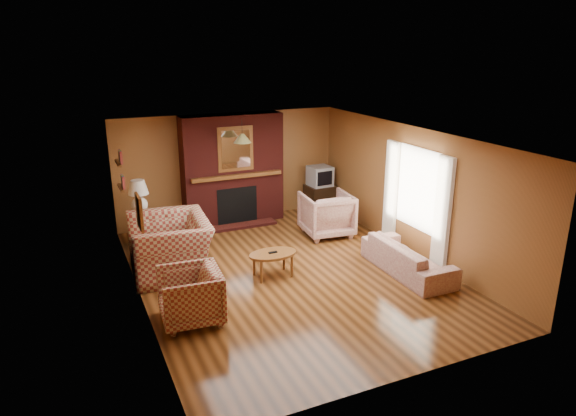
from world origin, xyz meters
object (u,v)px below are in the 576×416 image
plaid_armchair (190,296)px  floral_sofa (408,257)px  table_lamp (139,195)px  tv_stand (319,199)px  crt_tv (320,176)px  coffee_table (273,256)px  plaid_loveseat (170,246)px  fireplace (233,170)px  side_table (142,228)px  floral_armchair (327,214)px

plaid_armchair → floral_sofa: size_ratio=0.46×
table_lamp → tv_stand: bearing=4.8°
crt_tv → coffee_table: bearing=-130.2°
crt_tv → floral_sofa: bearing=-92.4°
plaid_armchair → coffee_table: 1.87m
plaid_loveseat → tv_stand: size_ratio=2.27×
fireplace → side_table: size_ratio=3.60×
table_lamp → crt_tv: (4.15, 0.34, -0.14)m
tv_stand → side_table: bearing=-176.0°
plaid_loveseat → crt_tv: crt_tv is taller
fireplace → table_lamp: size_ratio=3.69×
floral_sofa → coffee_table: floral_sofa is taller
fireplace → tv_stand: size_ratio=3.64×
fireplace → side_table: fireplace is taller
fireplace → plaid_loveseat: bearing=-131.8°
side_table → plaid_armchair: bearing=-87.4°
fireplace → plaid_armchair: bearing=-116.8°
fireplace → tv_stand: bearing=-5.1°
fireplace → floral_armchair: bearing=-46.4°
table_lamp → tv_stand: size_ratio=0.99×
fireplace → floral_armchair: size_ratio=2.43×
floral_armchair → side_table: floral_armchair is taller
coffee_table → plaid_armchair: bearing=-151.6°
crt_tv → floral_armchair: bearing=-112.1°
crt_tv → plaid_armchair: bearing=-137.5°
floral_armchair → table_lamp: bearing=-10.2°
coffee_table → crt_tv: (2.35, 2.78, 0.51)m
floral_sofa → table_lamp: table_lamp is taller
plaid_armchair → side_table: plaid_armchair is taller
floral_sofa → side_table: (-4.00, 3.25, 0.06)m
floral_armchair → crt_tv: (0.56, 1.37, 0.44)m
floral_sofa → floral_armchair: bearing=11.5°
table_lamp → plaid_loveseat: bearing=-80.7°
coffee_table → side_table: side_table is taller
fireplace → floral_sofa: size_ratio=1.26×
floral_sofa → side_table: size_ratio=2.85×
floral_armchair → coffee_table: size_ratio=1.18×
table_lamp → fireplace: bearing=14.3°
plaid_loveseat → plaid_armchair: (-0.10, -1.79, -0.09)m
fireplace → floral_armchair: 2.28m
floral_armchair → plaid_loveseat: bearing=14.4°
plaid_armchair → tv_stand: bearing=137.2°
plaid_armchair → coffee_table: plaid_armchair is taller
plaid_armchair → table_lamp: bearing=-172.8°
plaid_armchair → floral_sofa: (3.85, 0.08, -0.12)m
fireplace → plaid_loveseat: (-1.85, -2.07, -0.69)m
fireplace → floral_sofa: 4.33m
floral_armchair → crt_tv: bearing=-106.3°
plaid_loveseat → crt_tv: (3.90, 1.88, 0.40)m
plaid_loveseat → crt_tv: size_ratio=2.88×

